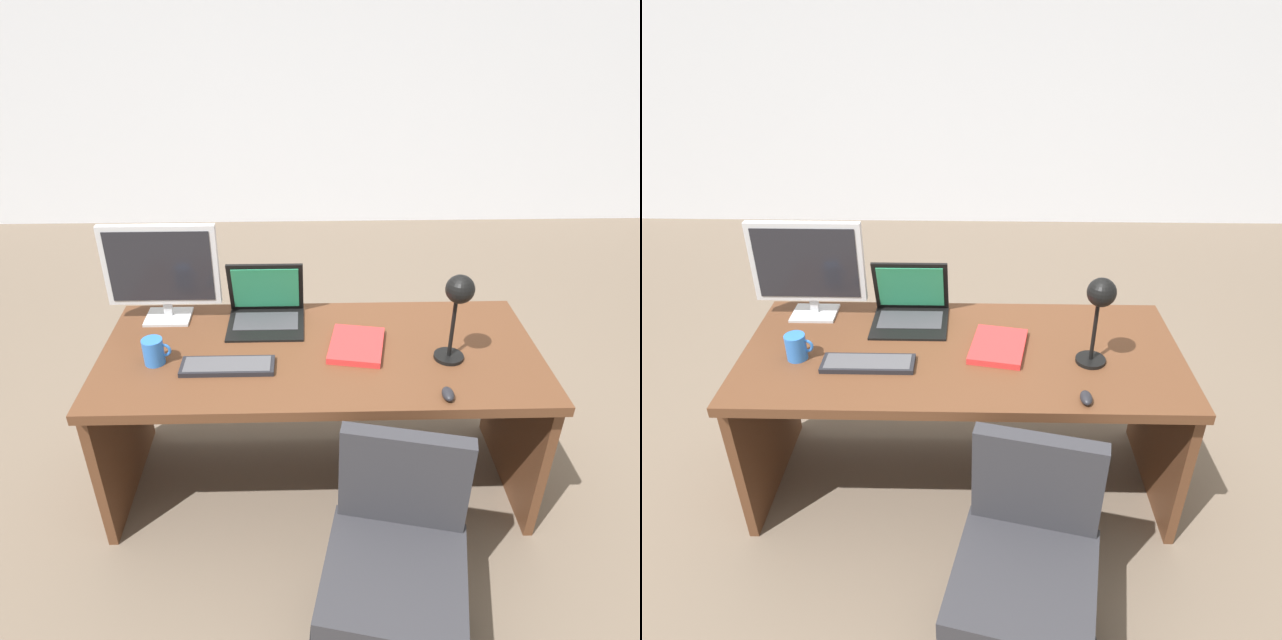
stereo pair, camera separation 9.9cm
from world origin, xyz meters
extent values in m
plane|color=#6B5B4C|center=(0.00, 1.50, 0.00)|extent=(12.00, 12.00, 0.00)
cube|color=silver|center=(0.00, 3.50, 1.40)|extent=(10.00, 0.10, 2.80)
cube|color=#56331E|center=(0.00, 0.00, 0.72)|extent=(1.81, 0.80, 0.04)
cube|color=#56331E|center=(-0.88, 0.00, 0.35)|extent=(0.04, 0.71, 0.70)
cube|color=#56331E|center=(0.88, 0.00, 0.35)|extent=(0.04, 0.71, 0.70)
cube|color=#56331E|center=(0.00, 0.30, 0.38)|extent=(1.59, 0.02, 0.49)
cube|color=#B7BABF|center=(-0.68, 0.28, 0.75)|extent=(0.20, 0.16, 0.01)
cube|color=#B7BABF|center=(-0.68, 0.29, 0.79)|extent=(0.04, 0.02, 0.07)
cube|color=#B7BABF|center=(-0.68, 0.28, 1.00)|extent=(0.49, 0.04, 0.36)
cube|color=black|center=(-0.68, 0.26, 1.00)|extent=(0.44, 0.00, 0.32)
cube|color=black|center=(-0.24, 0.20, 0.75)|extent=(0.33, 0.28, 0.01)
cube|color=#38383D|center=(-0.24, 0.22, 0.75)|extent=(0.28, 0.15, 0.00)
cube|color=black|center=(-0.24, 0.31, 0.88)|extent=(0.33, 0.08, 0.26)
cube|color=#2D9966|center=(-0.24, 0.30, 0.88)|extent=(0.29, 0.06, 0.22)
cube|color=black|center=(-0.37, -0.12, 0.75)|extent=(0.37, 0.12, 0.02)
cube|color=#47474C|center=(-0.37, -0.12, 0.76)|extent=(0.34, 0.10, 0.00)
ellipsoid|color=black|center=(0.46, -0.33, 0.76)|extent=(0.04, 0.08, 0.03)
cylinder|color=black|center=(0.52, -0.07, 0.75)|extent=(0.12, 0.12, 0.01)
cylinder|color=black|center=(0.52, -0.07, 0.89)|extent=(0.02, 0.02, 0.27)
sphere|color=black|center=(0.52, -0.10, 1.07)|extent=(0.11, 0.11, 0.11)
cube|color=red|center=(0.15, 0.01, 0.75)|extent=(0.26, 0.31, 0.03)
cylinder|color=blue|center=(-0.66, -0.08, 0.80)|extent=(0.08, 0.08, 0.11)
torus|color=blue|center=(-0.62, -0.08, 0.80)|extent=(0.06, 0.01, 0.06)
cylinder|color=black|center=(0.22, -0.81, 0.19)|extent=(0.05, 0.05, 0.30)
cube|color=#2D2D33|center=(0.22, -0.81, 0.38)|extent=(0.55, 0.55, 0.08)
cube|color=#2D2D33|center=(0.27, -0.60, 0.61)|extent=(0.44, 0.15, 0.38)
camera|label=1|loc=(-0.05, -1.98, 2.05)|focal=32.24mm
camera|label=2|loc=(0.05, -1.98, 2.05)|focal=32.24mm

